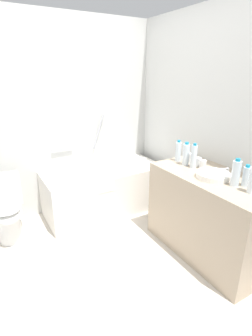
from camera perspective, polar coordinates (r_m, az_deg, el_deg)
name	(u,v)px	position (r m, az deg, el deg)	size (l,w,h in m)	color
ground_plane	(96,271)	(2.61, -6.57, -21.64)	(3.82, 3.82, 0.00)	beige
wall_back_tiled	(46,120)	(3.33, -17.30, 10.00)	(3.22, 0.10, 2.39)	silver
wall_right_mirror	(221,128)	(2.89, 20.19, 8.19)	(0.10, 3.09, 2.39)	silver
bathtub	(104,188)	(3.41, -4.85, -4.51)	(1.51, 0.68, 1.22)	white
toilet	(6,210)	(3.09, -24.85, -8.31)	(0.37, 0.51, 0.72)	white
vanity_counter	(209,215)	(2.72, 17.86, -9.83)	(0.61, 1.22, 0.84)	tan
sink_basin	(213,175)	(2.49, 18.63, -1.52)	(0.30, 0.30, 0.05)	white
sink_faucet	(227,171)	(2.62, 21.26, -0.66)	(0.13, 0.15, 0.07)	#BBBBC0
water_bottle_0	(246,176)	(2.39, 24.95, -1.67)	(0.06, 0.06, 0.19)	silver
water_bottle_1	(236,173)	(2.35, 23.05, -1.06)	(0.07, 0.07, 0.24)	silver
water_bottle_3	(194,156)	(2.67, 14.71, 2.50)	(0.06, 0.06, 0.25)	silver
water_bottle_4	(186,154)	(2.73, 13.07, 2.93)	(0.07, 0.07, 0.24)	silver
water_bottle_5	(178,151)	(2.84, 11.43, 3.61)	(0.06, 0.06, 0.23)	silver
drinking_glass_1	(203,164)	(2.68, 16.56, 0.75)	(0.07, 0.07, 0.09)	white
drinking_glass_2	(188,158)	(2.83, 13.52, 2.18)	(0.07, 0.07, 0.10)	white
drinking_glass_3	(197,162)	(2.76, 15.41, 1.37)	(0.08, 0.08, 0.09)	white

